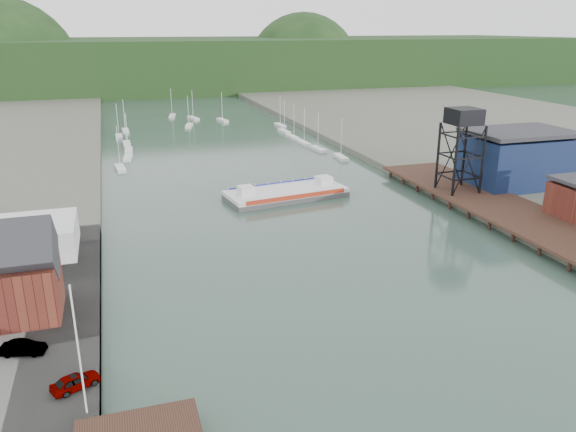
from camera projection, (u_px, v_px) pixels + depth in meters
ground at (488, 425)px, 48.62m from camera, size 600.00×600.00×0.00m
west_quay at (15, 370)px, 54.98m from camera, size 16.00×80.00×1.60m
east_pier at (508, 210)px, 99.20m from camera, size 14.00×70.00×2.45m
harbor_building at (0, 282)px, 61.74m from camera, size 12.20×8.20×8.90m
white_shed at (10, 240)px, 79.94m from camera, size 18.00×12.00×4.50m
flagpole at (79, 351)px, 45.77m from camera, size 0.16×0.16×12.00m
lift_tower at (464, 122)px, 105.94m from camera, size 6.50×6.50×16.00m
blue_shed at (517, 158)px, 114.79m from camera, size 20.50×14.50×11.30m
marina_sailboats at (209, 136)px, 173.52m from camera, size 57.71×92.65×0.90m
distant_hills at (151, 68)px, 316.18m from camera, size 500.00×120.00×80.00m
chain_ferry at (286, 193)px, 112.47m from camera, size 25.15×13.01×3.46m
car_west_a at (75, 381)px, 50.68m from camera, size 4.70×3.40×1.49m
car_west_b at (23, 348)px, 55.97m from camera, size 4.61×2.55×1.44m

